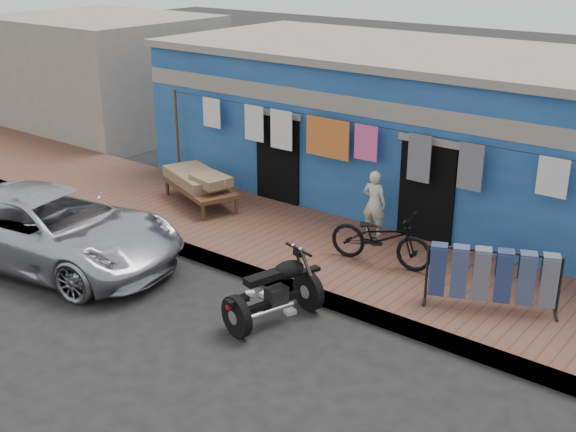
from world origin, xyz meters
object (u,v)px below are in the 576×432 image
object	(u,v)px
motorcycle	(274,290)
jeans_rack	(492,278)
car	(53,227)
bicycle	(381,232)
charpoy	(200,188)
seated_person	(374,203)

from	to	relation	value
motorcycle	jeans_rack	distance (m)	3.30
motorcycle	jeans_rack	bearing A→B (deg)	52.87
motorcycle	jeans_rack	size ratio (longest dim) A/B	0.89
car	bicycle	bearing A→B (deg)	-68.45
car	charpoy	bearing A→B (deg)	-16.57
car	jeans_rack	xyz separation A→B (m)	(7.05, 2.80, 0.04)
seated_person	bicycle	distance (m)	1.33
bicycle	jeans_rack	bearing A→B (deg)	-107.72
seated_person	jeans_rack	bearing A→B (deg)	147.83
car	jeans_rack	distance (m)	7.59
bicycle	charpoy	bearing A→B (deg)	77.87
bicycle	seated_person	bearing A→B (deg)	28.03
car	charpoy	world-z (taller)	car
motorcycle	jeans_rack	xyz separation A→B (m)	(2.58, 2.05, 0.19)
car	bicycle	xyz separation A→B (m)	(4.91, 3.13, 0.14)
car	charpoy	size ratio (longest dim) A/B	2.16
car	seated_person	bearing A→B (deg)	-55.37
car	motorcycle	xyz separation A→B (m)	(4.47, 0.75, -0.15)
seated_person	car	bearing A→B (deg)	38.87
car	motorcycle	size ratio (longest dim) A/B	2.75
bicycle	charpoy	world-z (taller)	bicycle
bicycle	jeans_rack	xyz separation A→B (m)	(2.14, -0.33, -0.10)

